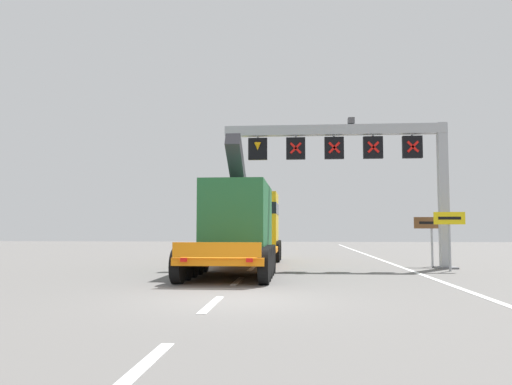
{
  "coord_description": "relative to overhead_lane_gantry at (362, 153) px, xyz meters",
  "views": [
    {
      "loc": [
        1.48,
        -12.21,
        1.71
      ],
      "look_at": [
        -0.16,
        8.67,
        3.24
      ],
      "focal_mm": 35.28,
      "sensor_mm": 36.0,
      "label": 1
    }
  ],
  "objects": [
    {
      "name": "exit_sign_yellow",
      "position": [
        3.28,
        -1.43,
        -3.32
      ],
      "size": [
        1.25,
        0.15,
        2.41
      ],
      "color": "#9EA0A5",
      "rests_on": "ground"
    },
    {
      "name": "tourist_info_sign_brown",
      "position": [
        3.27,
        1.15,
        -3.37
      ],
      "size": [
        1.62,
        0.15,
        2.26
      ],
      "color": "#9EA0A5",
      "rests_on": "ground"
    },
    {
      "name": "edge_line_right",
      "position": [
        1.73,
        1.66,
        -5.11
      ],
      "size": [
        0.2,
        63.0,
        0.01
      ],
      "primitive_type": "cube",
      "color": "silver",
      "rests_on": "ground"
    },
    {
      "name": "overhead_lane_gantry",
      "position": [
        0.0,
        0.0,
        0.0
      ],
      "size": [
        10.12,
        0.9,
        6.7
      ],
      "color": "#9EA0A5",
      "rests_on": "ground"
    },
    {
      "name": "heavy_haul_truck_orange",
      "position": [
        -5.28,
        0.43,
        -3.12
      ],
      "size": [
        3.05,
        14.07,
        5.3
      ],
      "color": "orange",
      "rests_on": "ground"
    },
    {
      "name": "ground",
      "position": [
        -4.47,
        -10.34,
        -5.11
      ],
      "size": [
        112.0,
        112.0,
        0.0
      ],
      "primitive_type": "plane",
      "color": "slate"
    },
    {
      "name": "lane_markings",
      "position": [
        -4.9,
        4.52,
        -5.11
      ],
      "size": [
        0.2,
        44.33,
        0.01
      ],
      "color": "silver",
      "rests_on": "ground"
    }
  ]
}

